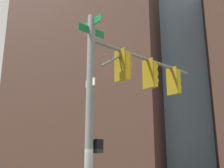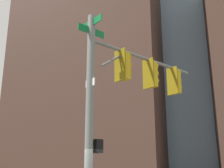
% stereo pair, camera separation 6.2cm
% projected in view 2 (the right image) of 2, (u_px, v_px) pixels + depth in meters
% --- Properties ---
extents(signal_pole_assembly, '(3.31, 4.91, 6.89)m').
position_uv_depth(signal_pole_assembly, '(126.00, 90.00, 10.30)').
color(signal_pole_assembly, slate).
rests_on(signal_pole_assembly, ground_plane).
extents(building_brick_nearside, '(24.08, 14.49, 57.72)m').
position_uv_depth(building_brick_nearside, '(91.00, 17.00, 54.09)').
color(building_brick_nearside, '#4C3328').
rests_on(building_brick_nearside, ground_plane).
extents(building_brick_midblock, '(17.97, 17.69, 32.97)m').
position_uv_depth(building_brick_midblock, '(206.00, 96.00, 60.51)').
color(building_brick_midblock, brown).
rests_on(building_brick_midblock, ground_plane).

